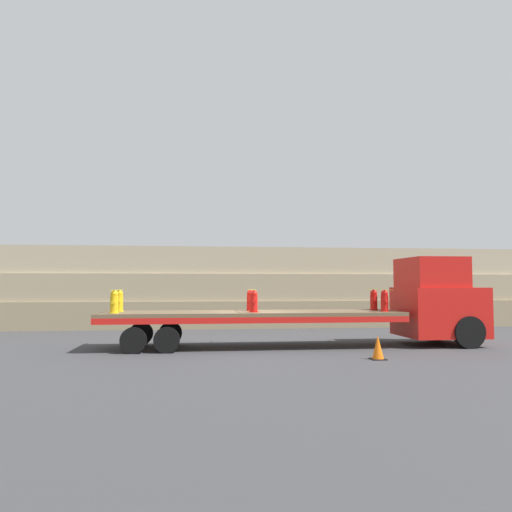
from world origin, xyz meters
TOP-DOWN VIEW (x-y plane):
  - ground_plane at (0.00, 0.00)m, footprint 120.00×120.00m
  - rock_cliff at (0.00, 8.99)m, footprint 60.00×3.30m
  - truck_cab at (6.95, 0.00)m, footprint 2.74×2.69m
  - flatbed_trailer at (-0.65, 0.00)m, footprint 10.49×2.56m
  - fire_hydrant_yellow_near_0 at (-4.64, -0.54)m, footprint 0.33×0.48m
  - fire_hydrant_yellow_far_0 at (-4.64, 0.54)m, footprint 0.33×0.48m
  - fire_hydrant_red_near_1 at (0.00, -0.54)m, footprint 0.33×0.48m
  - fire_hydrant_red_far_1 at (0.00, 0.54)m, footprint 0.33×0.48m
  - fire_hydrant_red_near_2 at (4.64, -0.54)m, footprint 0.33×0.48m
  - fire_hydrant_red_far_2 at (4.64, 0.54)m, footprint 0.33×0.48m
  - cargo_strap_rear at (-4.64, 0.00)m, footprint 0.05×2.65m
  - cargo_strap_middle at (0.00, 0.00)m, footprint 0.05×2.65m
  - cargo_strap_front at (4.64, 0.00)m, footprint 0.05×2.65m
  - traffic_cone at (3.36, -3.28)m, footprint 0.44×0.44m

SIDE VIEW (x-z plane):
  - ground_plane at x=0.00m, z-range 0.00..0.00m
  - traffic_cone at x=3.36m, z-range -0.01..0.70m
  - flatbed_trailer at x=-0.65m, z-range 0.40..1.66m
  - truck_cab at x=6.95m, z-range -0.03..3.15m
  - fire_hydrant_yellow_near_0 at x=-4.64m, z-range 1.24..1.99m
  - fire_hydrant_yellow_far_0 at x=-4.64m, z-range 1.24..1.99m
  - fire_hydrant_red_near_1 at x=0.00m, z-range 1.24..1.99m
  - fire_hydrant_red_far_1 at x=0.00m, z-range 1.24..1.99m
  - fire_hydrant_red_near_2 at x=4.64m, z-range 1.24..1.99m
  - fire_hydrant_red_far_2 at x=4.64m, z-range 1.24..1.99m
  - cargo_strap_rear at x=-4.64m, z-range 2.01..2.02m
  - cargo_strap_middle at x=0.00m, z-range 2.01..2.02m
  - cargo_strap_front at x=4.64m, z-range 2.01..2.02m
  - rock_cliff at x=0.00m, z-range 0.00..4.13m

